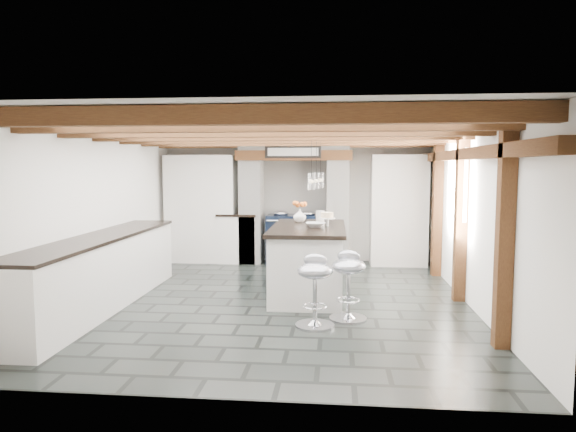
# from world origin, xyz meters

# --- Properties ---
(ground) EXTENTS (6.00, 6.00, 0.00)m
(ground) POSITION_xyz_m (0.00, 0.00, 0.00)
(ground) COLOR black
(ground) RESTS_ON ground
(room_shell) EXTENTS (6.00, 6.03, 6.00)m
(room_shell) POSITION_xyz_m (-0.61, 1.42, 1.07)
(room_shell) COLOR white
(room_shell) RESTS_ON ground
(range_cooker) EXTENTS (1.00, 0.63, 0.99)m
(range_cooker) POSITION_xyz_m (0.00, 2.68, 0.47)
(range_cooker) COLOR black
(range_cooker) RESTS_ON ground
(kitchen_island) EXTENTS (1.03, 1.95, 1.29)m
(kitchen_island) POSITION_xyz_m (0.39, 0.35, 0.49)
(kitchen_island) COLOR white
(kitchen_island) RESTS_ON ground
(bar_stool_near) EXTENTS (0.51, 0.51, 0.82)m
(bar_stool_near) POSITION_xyz_m (0.93, -0.82, 0.51)
(bar_stool_near) COLOR silver
(bar_stool_near) RESTS_ON ground
(bar_stool_far) EXTENTS (0.46, 0.46, 0.82)m
(bar_stool_far) POSITION_xyz_m (0.55, -1.11, 0.51)
(bar_stool_far) COLOR silver
(bar_stool_far) RESTS_ON ground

